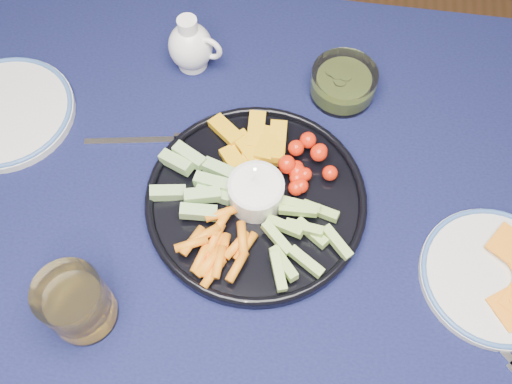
# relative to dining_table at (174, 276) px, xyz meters

# --- Properties ---
(dining_table) EXTENTS (1.67, 1.07, 0.75)m
(dining_table) POSITION_rel_dining_table_xyz_m (0.00, 0.00, 0.00)
(dining_table) COLOR #452B17
(dining_table) RESTS_ON ground
(crudite_platter) EXTENTS (0.32, 0.32, 0.10)m
(crudite_platter) POSITION_rel_dining_table_xyz_m (0.11, 0.10, 0.11)
(crudite_platter) COLOR black
(crudite_platter) RESTS_ON dining_table
(creamer_pitcher) EXTENTS (0.09, 0.07, 0.10)m
(creamer_pitcher) POSITION_rel_dining_table_xyz_m (-0.03, 0.35, 0.13)
(creamer_pitcher) COLOR white
(creamer_pitcher) RESTS_ON dining_table
(pickle_bowl) EXTENTS (0.11, 0.11, 0.05)m
(pickle_bowl) POSITION_rel_dining_table_xyz_m (0.22, 0.32, 0.11)
(pickle_bowl) COLOR silver
(pickle_bowl) RESTS_ON dining_table
(cheese_plate) EXTENTS (0.20, 0.20, 0.02)m
(cheese_plate) POSITION_rel_dining_table_xyz_m (0.45, 0.03, 0.10)
(cheese_plate) COLOR silver
(cheese_plate) RESTS_ON dining_table
(juice_tumbler) EXTENTS (0.09, 0.09, 0.10)m
(juice_tumbler) POSITION_rel_dining_table_xyz_m (-0.09, -0.10, 0.13)
(juice_tumbler) COLOR silver
(juice_tumbler) RESTS_ON dining_table
(fork_left) EXTENTS (0.18, 0.05, 0.00)m
(fork_left) POSITION_rel_dining_table_xyz_m (-0.07, 0.18, 0.09)
(fork_left) COLOR white
(fork_left) RESTS_ON dining_table
(fork_right) EXTENTS (0.13, 0.14, 0.00)m
(fork_right) POSITION_rel_dining_table_xyz_m (0.45, -0.05, 0.09)
(fork_right) COLOR white
(fork_right) RESTS_ON dining_table
(side_plate_extra) EXTENTS (0.22, 0.22, 0.02)m
(side_plate_extra) POSITION_rel_dining_table_xyz_m (-0.31, 0.20, 0.10)
(side_plate_extra) COLOR silver
(side_plate_extra) RESTS_ON dining_table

